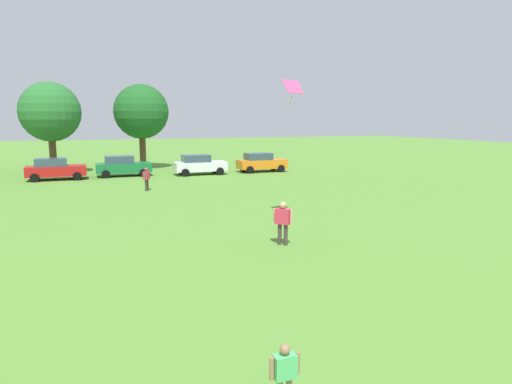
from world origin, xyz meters
TOP-DOWN VIEW (x-y plane):
  - ground_plane at (0.00, 30.00)m, footprint 160.00×160.00m
  - child_kite_flyer at (0.16, 2.95)m, footprint 0.52×0.21m
  - adult_bystander at (4.06, 11.68)m, footprint 0.58×0.58m
  - bystander_near_trees at (1.11, 26.54)m, footprint 0.50×0.63m
  - kite at (6.06, 15.18)m, footprint 1.04×0.73m
  - parked_car_red_0 at (-4.70, 34.56)m, footprint 4.30×2.02m
  - parked_car_green_1 at (0.32, 35.10)m, footprint 4.30×2.02m
  - parked_car_white_2 at (6.41, 33.94)m, footprint 4.30×2.02m
  - parked_car_orange_3 at (12.04, 34.06)m, footprint 4.30×2.02m
  - tree_center at (-5.02, 38.56)m, footprint 4.93×4.93m
  - tree_far_right at (2.61, 40.48)m, footprint 5.03×5.03m

SIDE VIEW (x-z plane):
  - ground_plane at x=0.00m, z-range 0.00..0.00m
  - child_kite_flyer at x=0.16m, z-range 0.10..1.20m
  - parked_car_red_0 at x=-4.70m, z-range 0.02..1.70m
  - parked_car_green_1 at x=0.32m, z-range 0.02..1.70m
  - parked_car_white_2 at x=6.41m, z-range 0.02..1.70m
  - parked_car_orange_3 at x=12.04m, z-range 0.02..1.70m
  - bystander_near_trees at x=1.11m, z-range 0.14..1.66m
  - adult_bystander at x=4.06m, z-range 0.15..1.76m
  - tree_center at x=-5.02m, z-range 1.35..9.03m
  - tree_far_right at x=2.61m, z-range 1.37..9.21m
  - kite at x=6.06m, z-range 5.37..6.41m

